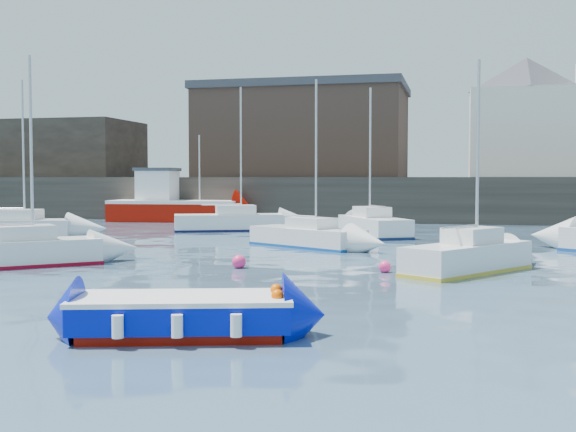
% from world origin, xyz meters
% --- Properties ---
extents(water, '(220.00, 220.00, 0.00)m').
position_xyz_m(water, '(0.00, 0.00, 0.00)').
color(water, '#2D4760').
rests_on(water, ground).
extents(quay_wall, '(90.00, 5.00, 3.00)m').
position_xyz_m(quay_wall, '(0.00, 35.00, 1.50)').
color(quay_wall, '#28231E').
rests_on(quay_wall, ground).
extents(land_strip, '(90.00, 32.00, 2.80)m').
position_xyz_m(land_strip, '(0.00, 53.00, 1.40)').
color(land_strip, '#28231E').
rests_on(land_strip, ground).
extents(bldg_east_d, '(11.14, 11.14, 8.95)m').
position_xyz_m(bldg_east_d, '(11.00, 41.50, 7.36)').
color(bldg_east_d, white).
rests_on(bldg_east_d, land_strip).
extents(warehouse, '(16.40, 10.40, 7.60)m').
position_xyz_m(warehouse, '(-6.00, 43.00, 6.62)').
color(warehouse, '#3D2D26').
rests_on(warehouse, land_strip).
extents(bldg_west, '(14.00, 8.00, 5.00)m').
position_xyz_m(bldg_west, '(-28.00, 42.00, 5.30)').
color(bldg_west, '#353028').
rests_on(bldg_west, land_strip).
extents(blue_dinghy, '(4.32, 2.75, 0.76)m').
position_xyz_m(blue_dinghy, '(1.31, -2.00, 0.42)').
color(blue_dinghy, '#950A00').
rests_on(blue_dinghy, ground).
extents(fishing_boat, '(8.99, 3.85, 5.83)m').
position_xyz_m(fishing_boat, '(-12.71, 31.48, 1.13)').
color(fishing_boat, '#950A00').
rests_on(fishing_boat, ground).
extents(sailboat_a, '(5.10, 4.91, 6.98)m').
position_xyz_m(sailboat_a, '(-7.98, 6.72, 0.49)').
color(sailboat_a, silver).
rests_on(sailboat_a, ground).
extents(sailboat_b, '(5.54, 4.43, 7.03)m').
position_xyz_m(sailboat_b, '(0.00, 15.57, 0.46)').
color(sailboat_b, silver).
rests_on(sailboat_b, ground).
extents(sailboat_c, '(4.14, 5.05, 6.60)m').
position_xyz_m(sailboat_c, '(6.55, 8.56, 0.50)').
color(sailboat_c, silver).
rests_on(sailboat_c, ground).
extents(sailboat_e, '(6.28, 3.28, 7.72)m').
position_xyz_m(sailboat_e, '(-15.10, 17.01, 0.50)').
color(sailboat_e, silver).
rests_on(sailboat_e, ground).
extents(sailboat_f, '(4.39, 5.99, 7.55)m').
position_xyz_m(sailboat_f, '(2.05, 22.30, 0.53)').
color(sailboat_f, silver).
rests_on(sailboat_f, ground).
extents(sailboat_h, '(6.46, 4.25, 7.95)m').
position_xyz_m(sailboat_h, '(-6.08, 23.87, 0.52)').
color(sailboat_h, silver).
rests_on(sailboat_h, ground).
extents(buoy_near, '(0.46, 0.46, 0.46)m').
position_xyz_m(buoy_near, '(-0.68, 7.96, 0.00)').
color(buoy_near, '#FB2C70').
rests_on(buoy_near, ground).
extents(buoy_mid, '(0.38, 0.38, 0.38)m').
position_xyz_m(buoy_mid, '(4.04, 7.98, 0.00)').
color(buoy_mid, '#FB2C70').
rests_on(buoy_mid, ground).
extents(buoy_far, '(0.35, 0.35, 0.35)m').
position_xyz_m(buoy_far, '(1.44, 14.40, 0.00)').
color(buoy_far, '#FB2C70').
rests_on(buoy_far, ground).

